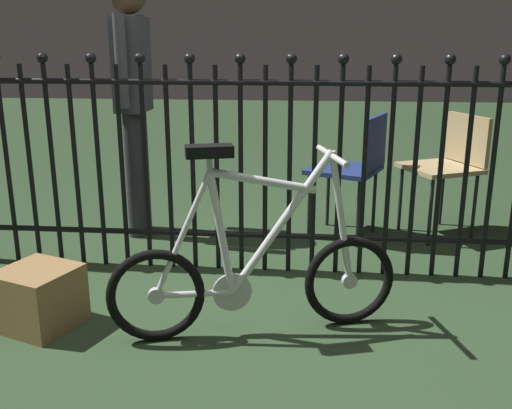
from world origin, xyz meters
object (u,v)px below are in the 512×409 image
(chair_tan, at_px, (450,161))
(person_visitor, at_px, (133,86))
(display_crate, at_px, (39,297))
(bicycle, at_px, (255,270))
(chair_navy, at_px, (356,163))

(chair_tan, height_order, person_visitor, person_visitor)
(person_visitor, relative_size, display_crate, 5.23)
(bicycle, xyz_separation_m, chair_navy, (0.54, 1.38, 0.21))
(person_visitor, bearing_deg, display_crate, -93.59)
(chair_navy, distance_m, chair_tan, 0.65)
(chair_navy, relative_size, display_crate, 2.60)
(chair_navy, xyz_separation_m, chair_tan, (0.64, 0.15, -0.00))
(chair_navy, xyz_separation_m, person_visitor, (-1.46, -0.02, 0.49))
(chair_navy, bearing_deg, person_visitor, -179.23)
(chair_tan, xyz_separation_m, display_crate, (-2.19, -1.55, -0.37))
(chair_tan, bearing_deg, display_crate, -144.63)
(bicycle, bearing_deg, display_crate, -178.22)
(display_crate, bearing_deg, person_visitor, 86.41)
(display_crate, bearing_deg, bicycle, 1.78)
(bicycle, height_order, chair_tan, bicycle)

